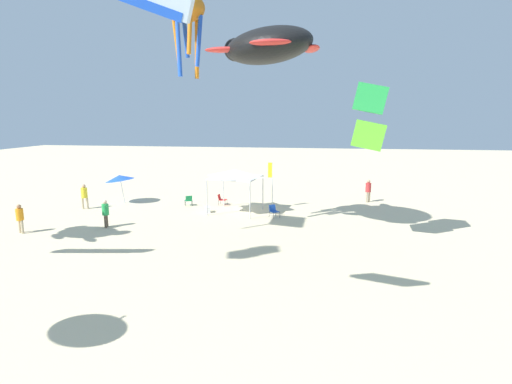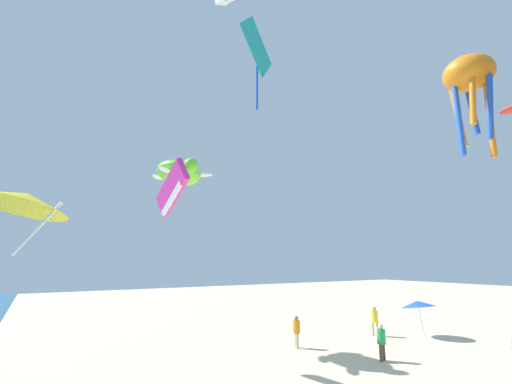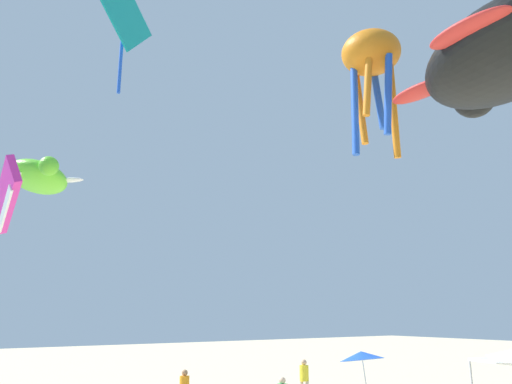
{
  "view_description": "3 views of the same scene",
  "coord_description": "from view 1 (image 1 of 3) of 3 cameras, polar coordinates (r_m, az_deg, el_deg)",
  "views": [
    {
      "loc": [
        -5.22,
        27.67,
        6.67
      ],
      "look_at": [
        -0.94,
        -0.19,
        1.36
      ],
      "focal_mm": 27.98,
      "sensor_mm": 36.0,
      "label": 1
    },
    {
      "loc": [
        -4.86,
        20.46,
        4.73
      ],
      "look_at": [
        2.44,
        15.98,
        6.44
      ],
      "focal_mm": 24.59,
      "sensor_mm": 36.0,
      "label": 2
    },
    {
      "loc": [
        -8.51,
        17.63,
        3.99
      ],
      "look_at": [
        2.44,
        10.24,
        7.2
      ],
      "focal_mm": 35.33,
      "sensor_mm": 36.0,
      "label": 3
    }
  ],
  "objects": [
    {
      "name": "folding_chair_facing_ocean",
      "position": [
        30.81,
        -4.97,
        -0.97
      ],
      "size": [
        0.66,
        0.58,
        0.82
      ],
      "rotation": [
        0.0,
        0.0,
        4.65
      ],
      "color": "black",
      "rests_on": "ground"
    },
    {
      "name": "cooler_box",
      "position": [
        28.54,
        -6.96,
        -2.51
      ],
      "size": [
        0.58,
        0.71,
        0.4
      ],
      "color": "white",
      "rests_on": "ground"
    },
    {
      "name": "person_by_tent",
      "position": [
        26.04,
        -20.72,
        -2.61
      ],
      "size": [
        0.41,
        0.45,
        1.71
      ],
      "rotation": [
        0.0,
        0.0,
        4.96
      ],
      "color": "brown",
      "rests_on": "ground"
    },
    {
      "name": "folding_chair_right_of_tent",
      "position": [
        30.77,
        -9.6,
        -1.1
      ],
      "size": [
        0.73,
        0.78,
        0.82
      ],
      "rotation": [
        0.0,
        0.0,
        0.43
      ],
      "color": "black",
      "rests_on": "ground"
    },
    {
      "name": "banner_flag",
      "position": [
        29.28,
        2.25,
        1.71
      ],
      "size": [
        0.36,
        0.06,
        3.51
      ],
      "color": "silver",
      "rests_on": "ground"
    },
    {
      "name": "ground",
      "position": [
        28.95,
        -1.89,
        -2.76
      ],
      "size": [
        120.0,
        120.0,
        0.1
      ],
      "primitive_type": "cube",
      "color": "beige"
    },
    {
      "name": "person_watching_sky",
      "position": [
        26.87,
        -30.69,
        -3.01
      ],
      "size": [
        0.43,
        0.41,
        1.72
      ],
      "rotation": [
        0.0,
        0.0,
        2.7
      ],
      "color": "#C6B28C",
      "rests_on": "ground"
    },
    {
      "name": "folding_chair_left_of_tent",
      "position": [
        26.99,
        2.54,
        -2.61
      ],
      "size": [
        0.79,
        0.81,
        0.82
      ],
      "rotation": [
        0.0,
        0.0,
        3.8
      ],
      "color": "black",
      "rests_on": "ground"
    },
    {
      "name": "kite_turtle_black",
      "position": [
        22.3,
        1.53,
        20.12
      ],
      "size": [
        6.69,
        6.7,
        2.51
      ],
      "rotation": [
        0.0,
        0.0,
        5.57
      ],
      "color": "black"
    },
    {
      "name": "beach_umbrella",
      "position": [
        32.81,
        -18.91,
        1.95
      ],
      "size": [
        2.25,
        2.21,
        2.39
      ],
      "color": "silver",
      "rests_on": "ground"
    },
    {
      "name": "person_kite_handler",
      "position": [
        31.84,
        -23.34,
        -0.32
      ],
      "size": [
        0.48,
        0.44,
        1.84
      ],
      "rotation": [
        0.0,
        0.0,
        0.25
      ],
      "color": "#C6B28C",
      "rests_on": "ground"
    },
    {
      "name": "canopy_tent",
      "position": [
        27.94,
        -2.93,
        2.6
      ],
      "size": [
        3.61,
        3.49,
        3.07
      ],
      "rotation": [
        0.0,
        0.0,
        -0.16
      ],
      "color": "#B7B7BC",
      "rests_on": "ground"
    },
    {
      "name": "kite_box_green",
      "position": [
        21.33,
        15.87,
        10.27
      ],
      "size": [
        1.83,
        1.62,
        3.38
      ],
      "rotation": [
        0.0,
        0.0,
        4.62
      ],
      "color": "green"
    },
    {
      "name": "kite_octopus_orange",
      "position": [
        23.28,
        -9.85,
        23.97
      ],
      "size": [
        1.92,
        1.92,
        4.26
      ],
      "rotation": [
        0.0,
        0.0,
        2.05
      ],
      "color": "orange"
    },
    {
      "name": "person_beachcomber",
      "position": [
        32.81,
        15.75,
        0.43
      ],
      "size": [
        0.43,
        0.43,
        1.81
      ],
      "rotation": [
        0.0,
        0.0,
        3.89
      ],
      "color": "#C6B28C",
      "rests_on": "ground"
    }
  ]
}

